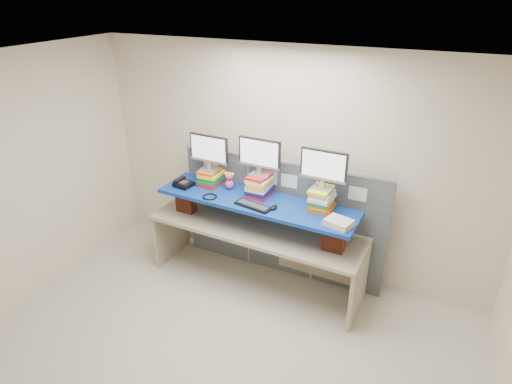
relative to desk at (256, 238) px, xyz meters
The scene contains 18 objects.
room 1.63m from the desk, 82.96° to the right, with size 5.00×4.00×2.80m.
cubicle_partition 0.42m from the desk, 63.44° to the left, with size 2.60×0.06×1.53m.
desk is the anchor object (origin of this frame).
brick_pier_left 1.01m from the desk, behind, with size 0.23×0.13×0.32m, color maroon.
brick_pier_right 1.01m from the desk, ahead, with size 0.23×0.13×0.32m, color maroon.
blue_board 0.50m from the desk, behind, with size 2.36×0.59×0.04m, color navy.
book_stack_left 0.92m from the desk, 167.63° to the left, with size 0.25×0.30×0.19m.
book_stack_center 0.65m from the desk, 95.94° to the left, with size 0.27×0.31×0.26m.
book_stack_right 0.98m from the desk, ahead, with size 0.27×0.31×0.25m.
monitor_left 1.19m from the desk, 167.91° to the left, with size 0.51×0.15×0.44m.
monitor_center 1.03m from the desk, 95.61° to the left, with size 0.51×0.15×0.44m.
monitor_right 1.26m from the desk, ahead, with size 0.51×0.15×0.44m.
keyboard 0.56m from the desk, 76.26° to the right, with size 0.45×0.22×0.03m.
mouse 0.61m from the desk, 22.10° to the right, with size 0.06×0.11×0.04m, color black.
desk_phone 1.11m from the desk, behind, with size 0.23×0.21×0.09m.
headset 0.75m from the desk, 161.97° to the right, with size 0.17×0.17×0.02m, color black.
plush_toy 0.76m from the desk, 162.25° to the left, with size 0.13×0.10×0.22m.
binder_stack 1.16m from the desk, ahead, with size 0.32×0.28×0.07m.
Camera 1 is at (1.65, -2.52, 3.38)m, focal length 30.00 mm.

